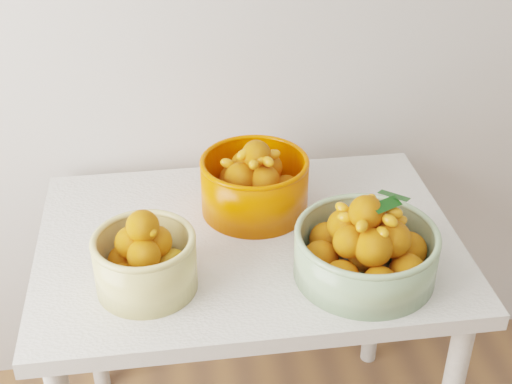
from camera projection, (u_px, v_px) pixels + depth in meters
table at (249, 269)px, 1.76m from camera, size 1.00×0.70×0.75m
bowl_cream at (145, 260)px, 1.51m from camera, size 0.28×0.28×0.19m
bowl_green at (366, 248)px, 1.55m from camera, size 0.33×0.33×0.20m
bowl_orange at (254, 183)px, 1.77m from camera, size 0.31×0.31×0.19m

